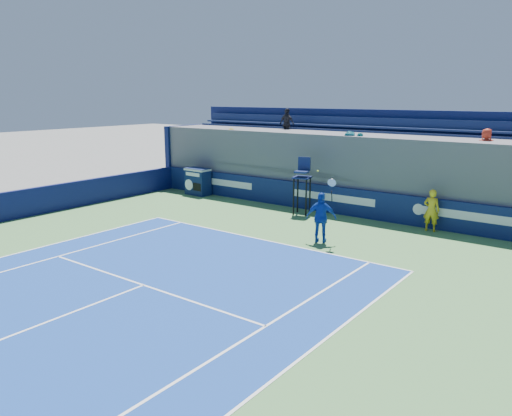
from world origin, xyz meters
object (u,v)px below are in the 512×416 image
Objects in this scene: ball_person at (431,210)px; umpire_chair at (302,180)px; tennis_player at (321,217)px; match_clock at (198,181)px.

ball_person is 5.46m from umpire_chair.
ball_person is at bearing 55.92° from tennis_player.
match_clock is at bearing 158.60° from tennis_player.
tennis_player is (2.81, -3.25, -0.62)m from umpire_chair.
tennis_player is at bearing 48.85° from ball_person.
ball_person is 0.63× the size of tennis_player.
tennis_player is (-2.58, -3.82, 0.09)m from ball_person.
match_clock is (-11.98, -0.13, -0.08)m from ball_person.
match_clock is 6.66m from umpire_chair.
umpire_chair reaches higher than ball_person.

